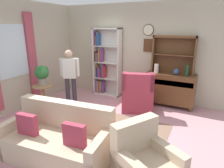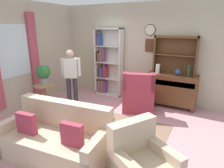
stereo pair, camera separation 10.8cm
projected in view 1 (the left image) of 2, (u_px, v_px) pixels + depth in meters
The scene contains 18 objects.
ground_plane at pixel (104, 127), 4.34m from camera, with size 5.40×4.60×0.02m, color #C68C93.
wall_back at pixel (138, 52), 5.76m from camera, with size 5.00×0.09×2.80m.
wall_left at pixel (17, 57), 4.99m from camera, with size 0.16×4.20×2.80m.
area_rug at pixel (106, 135), 3.99m from camera, with size 2.35×2.07×0.01m, color #846651.
bookshelf at pixel (105, 64), 6.16m from camera, with size 0.90×0.30×2.10m.
sideboard at pixel (170, 88), 5.33m from camera, with size 1.30×0.45×0.92m.
sideboard_hutch at pixel (174, 49), 5.13m from camera, with size 1.10×0.26×1.00m.
vase_tall at pixel (156, 68), 5.28m from camera, with size 0.11×0.11×0.25m, color beige.
vase_round at pixel (176, 72), 5.08m from camera, with size 0.15×0.15×0.17m, color #33476B.
bottle_wine at pixel (187, 70), 4.93m from camera, with size 0.07×0.07×0.30m, color #194223.
couch_floral at pixel (58, 140), 3.28m from camera, with size 1.87×1.01×0.90m.
armchair_floral at pixel (146, 165), 2.71m from camera, with size 1.05×1.04×0.88m.
wingback_chair at pixel (138, 96), 5.08m from camera, with size 1.00×1.01×1.05m.
plant_stand at pixel (44, 95), 5.04m from camera, with size 0.52×0.52×0.70m.
potted_plant_large at pixel (42, 74), 4.94m from camera, with size 0.36×0.36×0.49m.
person_reading at pixel (70, 75), 5.18m from camera, with size 0.50×0.33×1.56m.
coffee_table at pixel (91, 122), 3.79m from camera, with size 0.80×0.50×0.42m.
book_stack at pixel (96, 117), 3.76m from camera, with size 0.22×0.14×0.11m.
Camera 1 is at (1.89, -3.39, 2.16)m, focal length 31.14 mm.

